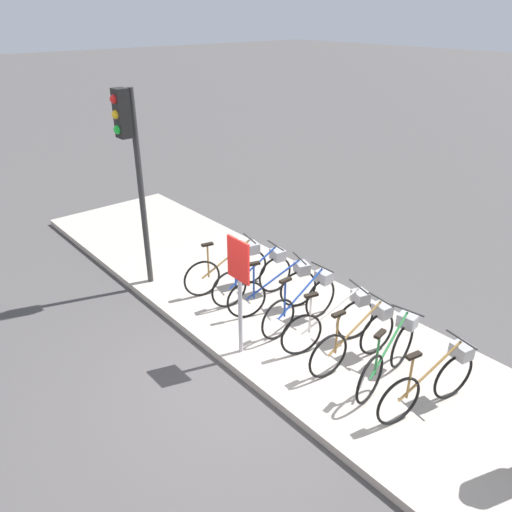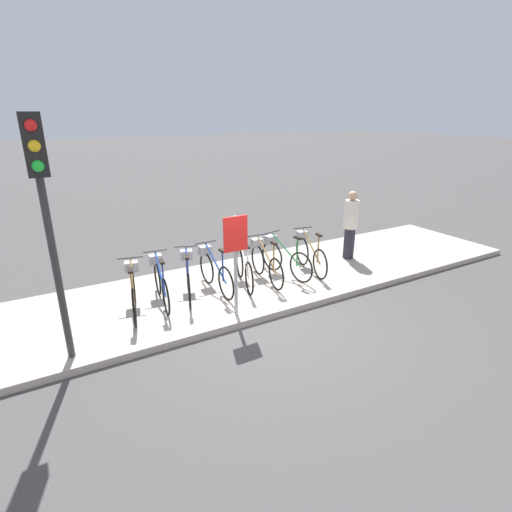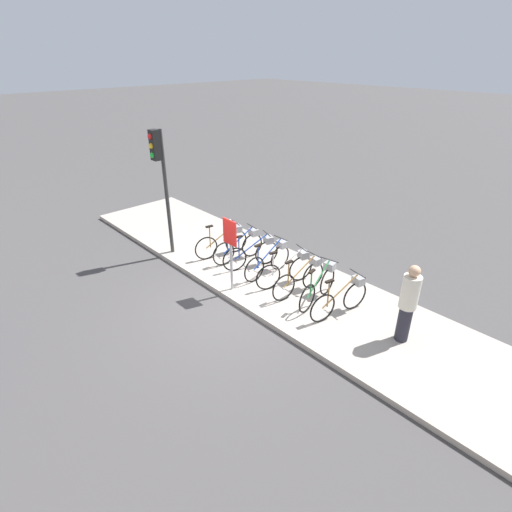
# 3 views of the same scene
# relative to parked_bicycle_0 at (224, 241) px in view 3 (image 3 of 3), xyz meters

# --- Properties ---
(ground_plane) EXTENTS (120.00, 120.00, 0.00)m
(ground_plane) POSITION_rel_parked_bicycle_0_xyz_m (1.94, -1.32, -0.55)
(ground_plane) COLOR #423F3F
(sidewalk) EXTENTS (14.49, 2.93, 0.12)m
(sidewalk) POSITION_rel_parked_bicycle_0_xyz_m (1.94, 0.14, -0.49)
(sidewalk) COLOR #9E9389
(sidewalk) RESTS_ON ground_plane
(parked_bicycle_0) EXTENTS (0.53, 1.55, 0.97)m
(parked_bicycle_0) POSITION_rel_parked_bicycle_0_xyz_m (0.00, 0.00, 0.00)
(parked_bicycle_0) COLOR black
(parked_bicycle_0) RESTS_ON sidewalk
(parked_bicycle_1) EXTENTS (0.46, 1.58, 0.97)m
(parked_bicycle_1) POSITION_rel_parked_bicycle_0_xyz_m (0.54, 0.15, 0.00)
(parked_bicycle_1) COLOR black
(parked_bicycle_1) RESTS_ON sidewalk
(parked_bicycle_2) EXTENTS (0.64, 1.51, 0.97)m
(parked_bicycle_2) POSITION_rel_parked_bicycle_0_xyz_m (1.08, 0.13, 0.00)
(parked_bicycle_2) COLOR black
(parked_bicycle_2) RESTS_ON sidewalk
(parked_bicycle_3) EXTENTS (0.46, 1.59, 0.97)m
(parked_bicycle_3) POSITION_rel_parked_bicycle_0_xyz_m (1.64, 0.16, 0.00)
(parked_bicycle_3) COLOR black
(parked_bicycle_3) RESTS_ON sidewalk
(parked_bicycle_4) EXTENTS (0.58, 1.54, 0.97)m
(parked_bicycle_4) POSITION_rel_parked_bicycle_0_xyz_m (2.29, 0.13, 0.00)
(parked_bicycle_4) COLOR black
(parked_bicycle_4) RESTS_ON sidewalk
(parked_bicycle_5) EXTENTS (0.46, 1.58, 0.97)m
(parked_bicycle_5) POSITION_rel_parked_bicycle_0_xyz_m (2.78, 0.08, 0.00)
(parked_bicycle_5) COLOR black
(parked_bicycle_5) RESTS_ON sidewalk
(parked_bicycle_6) EXTENTS (0.46, 1.57, 0.97)m
(parked_bicycle_6) POSITION_rel_parked_bicycle_0_xyz_m (3.28, 0.12, 0.00)
(parked_bicycle_6) COLOR black
(parked_bicycle_6) RESTS_ON sidewalk
(parked_bicycle_7) EXTENTS (0.50, 1.56, 0.97)m
(parked_bicycle_7) POSITION_rel_parked_bicycle_0_xyz_m (3.95, 0.07, 0.00)
(parked_bicycle_7) COLOR black
(parked_bicycle_7) RESTS_ON sidewalk
(pedestrian) EXTENTS (0.34, 0.34, 1.67)m
(pedestrian) POSITION_rel_parked_bicycle_0_xyz_m (5.29, 0.22, 0.44)
(pedestrian) COLOR #23232D
(pedestrian) RESTS_ON sidewalk
(traffic_light) EXTENTS (0.24, 0.40, 3.41)m
(traffic_light) POSITION_rel_parked_bicycle_0_xyz_m (-1.18, -1.08, 2.02)
(traffic_light) COLOR #2D2D2D
(traffic_light) RESTS_ON sidewalk
(sign_post) EXTENTS (0.44, 0.07, 1.80)m
(sign_post) POSITION_rel_parked_bicycle_0_xyz_m (1.54, -1.03, 0.80)
(sign_post) COLOR #99999E
(sign_post) RESTS_ON sidewalk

